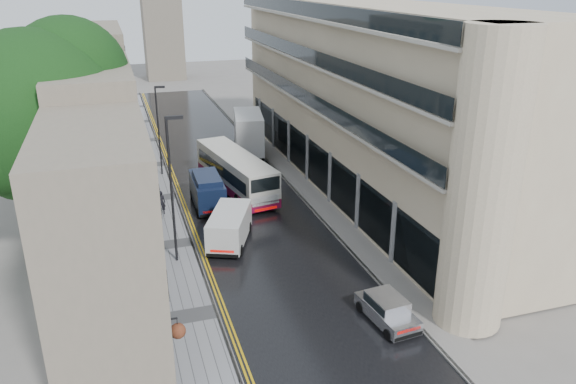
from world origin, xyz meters
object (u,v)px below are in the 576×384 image
silver_hatchback (389,327)px  navy_van (198,199)px  lamp_post_far (159,132)px  tree_near (41,145)px  pedestrian (161,202)px  lamp_post_near (172,192)px  white_van (209,238)px  white_lorry (237,140)px  tree_far (62,109)px  cream_bus (237,187)px

silver_hatchback → navy_van: 18.11m
lamp_post_far → tree_near: bearing=-112.6°
pedestrian → lamp_post_near: bearing=95.8°
navy_van → lamp_post_far: bearing=100.4°
white_van → lamp_post_far: lamp_post_far is taller
tree_near → lamp_post_near: size_ratio=1.61×
white_lorry → navy_van: 12.34m
navy_van → pedestrian: bearing=160.4°
tree_near → tree_far: size_ratio=1.11×
white_lorry → white_van: bearing=-97.8°
tree_far → navy_van: bearing=-47.9°
tree_far → white_van: tree_far is taller
navy_van → silver_hatchback: bearing=-69.1°
silver_hatchback → pedestrian: size_ratio=2.09×
white_van → lamp_post_far: size_ratio=0.65×
tree_far → silver_hatchback: (14.89, -26.70, -5.52)m
silver_hatchback → navy_van: bearing=104.0°
navy_van → pedestrian: size_ratio=2.87×
cream_bus → lamp_post_far: size_ratio=1.46×
tree_far → white_van: bearing=-61.7°
cream_bus → navy_van: cream_bus is taller
cream_bus → tree_near: bearing=-170.4°
pedestrian → white_van: bearing=111.8°
white_van → lamp_post_near: (-2.00, -0.33, 3.34)m
white_van → navy_van: size_ratio=0.95×
navy_van → lamp_post_far: (-1.58, 9.64, 2.53)m
white_lorry → silver_hatchback: 28.18m
cream_bus → pedestrian: bearing=170.7°
white_van → navy_van: 6.04m
white_lorry → pedestrian: white_lorry is taller
white_van → pedestrian: white_van is taller
lamp_post_near → white_lorry: bearing=67.6°
navy_van → white_lorry: bearing=65.5°
cream_bus → lamp_post_far: bearing=108.1°
tree_far → white_lorry: (14.06, 1.42, -4.08)m
pedestrian → tree_near: bearing=37.4°
tree_far → cream_bus: 15.39m
white_van → lamp_post_near: bearing=-147.6°
cream_bus → navy_van: 3.23m
tree_near → tree_far: tree_near is taller
lamp_post_near → white_van: bearing=10.6°
white_van → lamp_post_near: size_ratio=0.56×
pedestrian → lamp_post_far: lamp_post_far is taller
navy_van → lamp_post_near: bearing=-108.8°
tree_near → tree_far: (0.30, 13.00, -0.72)m
white_lorry → pedestrian: (-7.79, -10.17, -1.15)m
pedestrian → lamp_post_near: 8.07m
tree_far → pedestrian: (6.27, -8.75, -5.23)m
white_lorry → navy_van: (-5.31, -11.10, -0.84)m
tree_far → lamp_post_near: tree_far is taller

